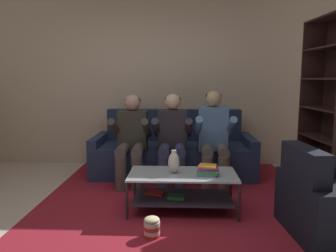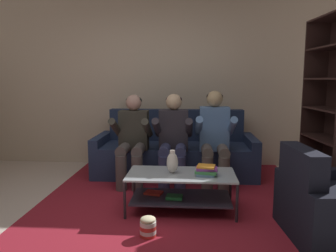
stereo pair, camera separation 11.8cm
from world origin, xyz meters
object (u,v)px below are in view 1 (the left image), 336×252
Objects in this scene: book_stack at (208,170)px; bookshelf at (330,127)px; person_seated_left at (132,136)px; popcorn_tub at (152,227)px; person_seated_right at (214,135)px; armchair at (334,207)px; vase at (174,162)px; coffee_table at (182,186)px; person_seated_middle at (172,136)px; couch at (173,153)px.

bookshelf is at bearing 21.58° from book_stack.
popcorn_tub is (0.39, -1.46, -0.56)m from person_seated_left.
armchair is at bearing -56.20° from person_seated_right.
coffee_table is at bearing -11.37° from vase.
person_seated_middle is 4.87× the size of book_stack.
person_seated_middle is 0.57× the size of bookshelf.
bookshelf is at bearing 69.64° from armchair.
person_seated_left reaches higher than vase.
person_seated_left is 6.23× the size of popcorn_tub.
person_seated_left is at bearing -179.74° from person_seated_right.
couch is 1.94× the size of person_seated_left.
popcorn_tub is at bearing -105.76° from vase.
popcorn_tub is (-0.18, -0.63, -0.43)m from vase.
person_seated_middle is at bearing -179.60° from person_seated_right.
bookshelf reaches higher than vase.
vase is 1.54m from armchair.
person_seated_right is at bearing 59.16° from vase.
couch is 2.48× the size of armchair.
book_stack is 0.86m from popcorn_tub.
person_seated_right is 0.93m from book_stack.
armchair reaches higher than vase.
vase is at bearing 158.82° from armchair.
armchair is at bearing -21.77° from coffee_table.
book_stack reaches higher than coffee_table.
person_seated_middle is 6.29× the size of popcorn_tub.
couch is 0.63m from person_seated_middle.
person_seated_middle reaches higher than armchair.
person_seated_right is at bearing 0.40° from person_seated_middle.
vase is at bearing -120.84° from person_seated_right.
person_seated_middle is (-0.00, -0.52, 0.35)m from couch.
person_seated_left reaches higher than book_stack.
popcorn_tub is at bearing -177.13° from armchair.
vase is at bearing 74.24° from popcorn_tub.
vase is 0.99× the size of book_stack.
person_seated_left is at bearing 124.56° from vase.
vase reaches higher than coffee_table.
armchair is (1.46, -1.38, -0.38)m from person_seated_middle.
book_stack is 1.19m from armchair.
bookshelf is (1.85, -0.83, 0.52)m from couch.
person_seated_right is 1.10× the size of coffee_table.
coffee_table reaches higher than popcorn_tub.
armchair is (-0.40, -1.07, -0.55)m from bookshelf.
bookshelf is at bearing -9.45° from person_seated_middle.
couch is 1.10× the size of bookshelf.
bookshelf is (1.85, -0.31, 0.17)m from person_seated_middle.
person_seated_left is 2.45m from armchair.
bookshelf reaches higher than person_seated_middle.
popcorn_tub is (-0.26, -0.61, -0.18)m from coffee_table.
person_seated_right reaches higher than coffee_table.
couch is 9.40× the size of vase.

